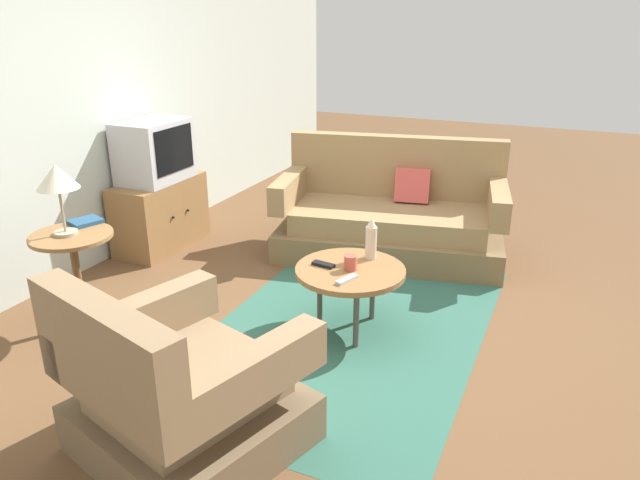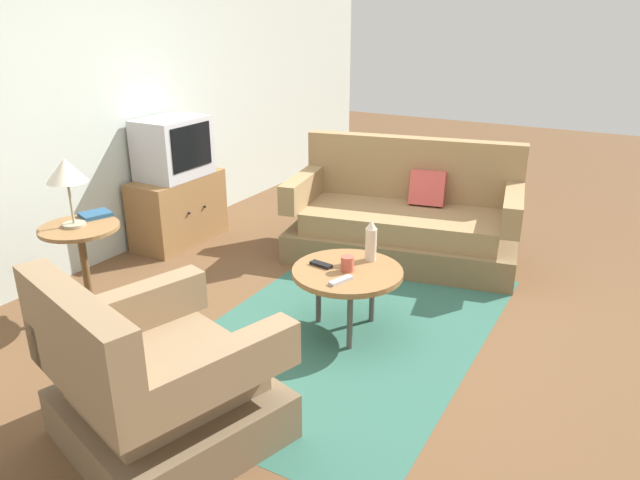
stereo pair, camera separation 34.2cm
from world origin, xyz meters
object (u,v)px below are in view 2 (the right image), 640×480
Objects in this scene: armchair at (157,387)px; mug at (348,264)px; book at (95,214)px; coffee_table at (347,275)px; tv_stand at (178,209)px; television at (173,148)px; side_table at (83,252)px; tv_remote_dark at (321,265)px; tv_remote_silver at (341,280)px; table_lamp at (66,173)px; couch at (404,221)px; vase at (371,241)px.

armchair reaches higher than mug.
coffee_table is at bearing -54.51° from book.
television reaches higher than tv_stand.
armchair reaches higher than side_table.
tv_remote_dark is at bearing -54.07° from book.
side_table is 3.75× the size of tv_remote_silver.
side_table is 2.77× the size of book.
coffee_table is 0.08m from mug.
table_lamp reaches higher than mug.
tv_remote_silver is at bearing -26.21° from tv_remote_dark.
book is at bearing 39.39° from couch.
side_table is 1.44× the size of table_lamp.
tv_stand is at bearing 85.71° from tv_remote_silver.
coffee_table is 1.17× the size of television.
tv_remote_dark is (-0.02, 0.18, -0.04)m from mug.
mug is 0.18m from tv_remote_dark.
armchair reaches higher than vase.
tv_stand is (1.36, 0.41, -0.16)m from side_table.
mug is (0.65, -1.65, -0.51)m from table_lamp.
armchair is 0.57× the size of couch.
coffee_table is at bearing 94.83° from armchair.
mug is at bearing -151.65° from coffee_table.
tv_stand is 2.01m from tv_remote_dark.
side_table reaches higher than tv_stand.
book reaches higher than tv_stand.
tv_remote_dark is at bearing -111.66° from tv_stand.
coffee_table is at bearing 33.60° from tv_remote_silver.
vase is 0.25m from mug.
armchair is at bearing -117.82° from table_lamp.
side_table is at bearing 112.15° from coffee_table.
book is (-0.45, 1.69, 0.17)m from mug.
couch is (2.74, -0.13, 0.00)m from armchair.
tv_stand reaches higher than tv_remote_silver.
mug is at bearing -68.43° from side_table.
tv_stand is at bearing 90.00° from television.
book is at bearing 105.49° from coffee_table.
side_table is 4.16× the size of tv_remote_dark.
table_lamp is (-1.37, -0.39, 0.14)m from television.
television reaches higher than tv_remote_silver.
mug is 1.76m from book.
coffee_table is 1.75m from side_table.
side_table is 1.08× the size of television.
tv_remote_silver is at bearing 178.11° from vase.
tv_stand is 6.56× the size of mug.
mug is (1.36, -0.31, 0.18)m from armchair.
book is (0.19, 0.06, 0.19)m from side_table.
tv_stand is 1.27m from book.
armchair is 6.59× the size of tv_remote_silver.
tv_stand is 2.17m from vase.
couch is 3.07× the size of side_table.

